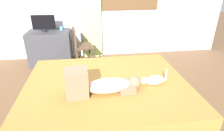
{
  "coord_description": "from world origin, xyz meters",
  "views": [
    {
      "loc": [
        -0.17,
        -2.2,
        1.76
      ],
      "look_at": [
        0.16,
        0.18,
        0.64
      ],
      "focal_mm": 29.58,
      "sensor_mm": 36.0,
      "label": 1
    }
  ],
  "objects_px": {
    "cat": "(154,80)",
    "cup": "(61,28)",
    "desk": "(51,48)",
    "tv_monitor": "(44,23)",
    "bed": "(107,97)",
    "chair_by_desk": "(80,44)",
    "person_lying": "(101,84)"
  },
  "relations": [
    {
      "from": "person_lying",
      "to": "cat",
      "type": "distance_m",
      "value": 0.71
    },
    {
      "from": "bed",
      "to": "tv_monitor",
      "type": "xyz_separation_m",
      "value": [
        -1.12,
        1.88,
        0.68
      ]
    },
    {
      "from": "bed",
      "to": "cat",
      "type": "distance_m",
      "value": 0.7
    },
    {
      "from": "cat",
      "to": "cup",
      "type": "height_order",
      "value": "cup"
    },
    {
      "from": "person_lying",
      "to": "desk",
      "type": "distance_m",
      "value": 2.33
    },
    {
      "from": "bed",
      "to": "cup",
      "type": "distance_m",
      "value": 2.16
    },
    {
      "from": "desk",
      "to": "tv_monitor",
      "type": "height_order",
      "value": "tv_monitor"
    },
    {
      "from": "person_lying",
      "to": "cup",
      "type": "height_order",
      "value": "person_lying"
    },
    {
      "from": "tv_monitor",
      "to": "cup",
      "type": "height_order",
      "value": "tv_monitor"
    },
    {
      "from": "bed",
      "to": "chair_by_desk",
      "type": "distance_m",
      "value": 1.68
    },
    {
      "from": "bed",
      "to": "tv_monitor",
      "type": "height_order",
      "value": "tv_monitor"
    },
    {
      "from": "bed",
      "to": "person_lying",
      "type": "bearing_deg",
      "value": -113.01
    },
    {
      "from": "cat",
      "to": "bed",
      "type": "bearing_deg",
      "value": 165.97
    },
    {
      "from": "tv_monitor",
      "to": "chair_by_desk",
      "type": "xyz_separation_m",
      "value": [
        0.73,
        -0.27,
        -0.41
      ]
    },
    {
      "from": "cup",
      "to": "chair_by_desk",
      "type": "bearing_deg",
      "value": -40.84
    },
    {
      "from": "bed",
      "to": "person_lying",
      "type": "distance_m",
      "value": 0.44
    },
    {
      "from": "tv_monitor",
      "to": "chair_by_desk",
      "type": "relative_size",
      "value": 0.56
    },
    {
      "from": "person_lying",
      "to": "chair_by_desk",
      "type": "height_order",
      "value": "chair_by_desk"
    },
    {
      "from": "tv_monitor",
      "to": "cup",
      "type": "xyz_separation_m",
      "value": [
        0.34,
        0.07,
        -0.14
      ]
    },
    {
      "from": "cat",
      "to": "cup",
      "type": "relative_size",
      "value": 4.6
    },
    {
      "from": "bed",
      "to": "tv_monitor",
      "type": "relative_size",
      "value": 4.68
    },
    {
      "from": "bed",
      "to": "person_lying",
      "type": "height_order",
      "value": "person_lying"
    },
    {
      "from": "cat",
      "to": "desk",
      "type": "distance_m",
      "value": 2.63
    },
    {
      "from": "bed",
      "to": "desk",
      "type": "relative_size",
      "value": 2.5
    },
    {
      "from": "desk",
      "to": "tv_monitor",
      "type": "distance_m",
      "value": 0.56
    },
    {
      "from": "bed",
      "to": "chair_by_desk",
      "type": "height_order",
      "value": "chair_by_desk"
    },
    {
      "from": "chair_by_desk",
      "to": "tv_monitor",
      "type": "bearing_deg",
      "value": 159.86
    },
    {
      "from": "cat",
      "to": "desk",
      "type": "bearing_deg",
      "value": 129.29
    },
    {
      "from": "chair_by_desk",
      "to": "desk",
      "type": "bearing_deg",
      "value": 158.0
    },
    {
      "from": "bed",
      "to": "cat",
      "type": "xyz_separation_m",
      "value": [
        0.61,
        -0.15,
        0.31
      ]
    },
    {
      "from": "cat",
      "to": "cup",
      "type": "xyz_separation_m",
      "value": [
        -1.39,
        2.1,
        0.23
      ]
    },
    {
      "from": "desk",
      "to": "chair_by_desk",
      "type": "bearing_deg",
      "value": -22.0
    }
  ]
}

